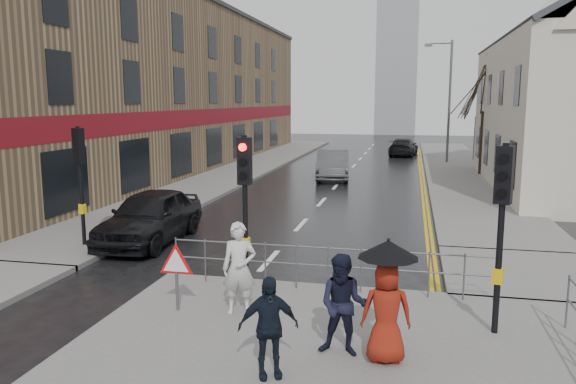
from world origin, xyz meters
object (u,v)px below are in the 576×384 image
at_px(pedestrian_with_umbrella, 387,295).
at_px(pedestrian_d, 268,327).
at_px(pedestrian_b, 343,305).
at_px(car_parked, 150,216).
at_px(car_mid, 333,165).
at_px(pedestrian_a, 239,268).

xyz_separation_m(pedestrian_with_umbrella, pedestrian_d, (-1.70, -0.87, -0.32)).
distance_m(pedestrian_b, pedestrian_with_umbrella, 0.75).
bearing_deg(car_parked, pedestrian_d, -53.96).
height_order(pedestrian_b, pedestrian_with_umbrella, pedestrian_with_umbrella).
bearing_deg(pedestrian_with_umbrella, car_mid, 100.10).
bearing_deg(pedestrian_b, car_mid, 102.24).
distance_m(pedestrian_d, car_parked, 9.47).
bearing_deg(car_mid, pedestrian_b, -88.83).
xyz_separation_m(pedestrian_d, car_parked, (-5.64, 7.61, -0.12)).
bearing_deg(car_parked, pedestrian_with_umbrella, -43.05).
xyz_separation_m(pedestrian_a, pedestrian_d, (1.18, -2.35, -0.12)).
bearing_deg(pedestrian_with_umbrella, pedestrian_d, -152.76).
distance_m(pedestrian_a, pedestrian_with_umbrella, 3.24).
bearing_deg(pedestrian_b, pedestrian_a, 151.74).
bearing_deg(car_parked, pedestrian_b, -45.47).
height_order(car_parked, car_mid, car_parked).
xyz_separation_m(pedestrian_b, pedestrian_with_umbrella, (0.69, -0.10, 0.26)).
relative_size(pedestrian_b, pedestrian_d, 1.08).
distance_m(pedestrian_a, pedestrian_d, 2.63).
xyz_separation_m(pedestrian_b, pedestrian_d, (-1.01, -0.97, -0.06)).
xyz_separation_m(pedestrian_d, car_mid, (-2.15, 22.50, -0.12)).
height_order(pedestrian_b, pedestrian_d, pedestrian_b).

